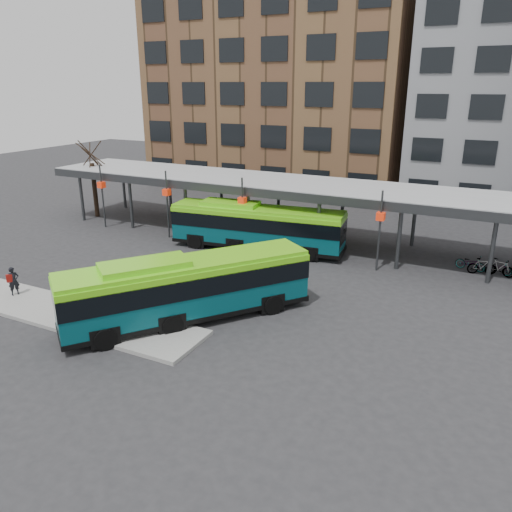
% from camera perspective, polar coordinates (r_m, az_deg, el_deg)
% --- Properties ---
extents(ground, '(120.00, 120.00, 0.00)m').
position_cam_1_polar(ground, '(24.26, -6.10, -6.63)').
color(ground, '#28282B').
rests_on(ground, ground).
extents(boarding_island, '(14.00, 3.00, 0.18)m').
position_cam_1_polar(boarding_island, '(25.47, -20.39, -6.28)').
color(boarding_island, gray).
rests_on(boarding_island, ground).
extents(canopy, '(40.00, 6.53, 4.80)m').
position_cam_1_polar(canopy, '(34.05, 5.37, 7.87)').
color(canopy, '#999B9E').
rests_on(canopy, ground).
extents(tree, '(1.64, 1.64, 5.60)m').
position_cam_1_polar(tree, '(43.40, -17.97, 7.48)').
color(tree, black).
rests_on(tree, ground).
extents(building_brick, '(26.00, 14.00, 22.00)m').
position_cam_1_polar(building_brick, '(54.90, 3.15, 19.60)').
color(building_brick, brown).
rests_on(building_brick, ground).
extents(bus_front, '(8.94, 10.63, 3.17)m').
position_cam_1_polar(bus_front, '(23.13, -7.91, -3.55)').
color(bus_front, '#07464E').
rests_on(bus_front, ground).
extents(bus_rear, '(11.63, 3.80, 3.15)m').
position_cam_1_polar(bus_rear, '(32.85, 0.06, 3.47)').
color(bus_rear, '#07464E').
rests_on(bus_rear, ground).
extents(pedestrian, '(0.57, 0.65, 1.49)m').
position_cam_1_polar(pedestrian, '(28.40, -25.99, -2.57)').
color(pedestrian, black).
rests_on(pedestrian, boarding_island).
extents(bike_rack, '(4.87, 1.34, 1.01)m').
position_cam_1_polar(bike_rack, '(31.96, 25.80, -1.15)').
color(bike_rack, slate).
rests_on(bike_rack, ground).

